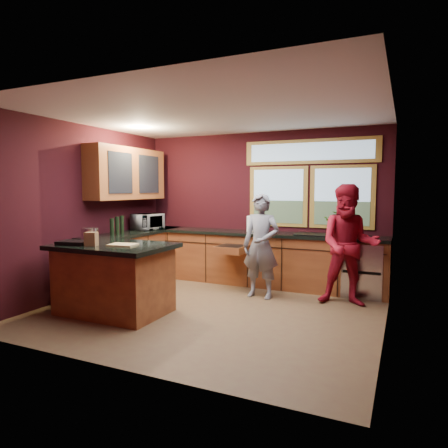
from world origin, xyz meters
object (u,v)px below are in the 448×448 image
Objects in this scene: cutting_board at (123,245)px; stock_pot at (90,234)px; island at (114,278)px; person_grey at (261,246)px; person_red at (349,245)px.

cutting_board is 1.46× the size of stock_pot.
island is 0.52m from cutting_board.
cutting_board is at bearing -14.93° from stock_pot.
cutting_board is (0.20, -0.05, 0.48)m from island.
cutting_board is 0.78m from stock_pot.
stock_pot is (-2.11, -1.42, 0.23)m from person_grey.
person_grey is 2.12m from cutting_board.
island is at bearing -131.25° from person_grey.
stock_pot reaches higher than island.
person_red reaches higher than cutting_board.
person_grey is 4.62× the size of cutting_board.
cutting_board is (-2.65, -1.75, 0.08)m from person_red.
cutting_board reaches higher than island.
stock_pot is (-0.55, 0.15, 0.56)m from island.
stock_pot is at bearing 164.74° from island.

